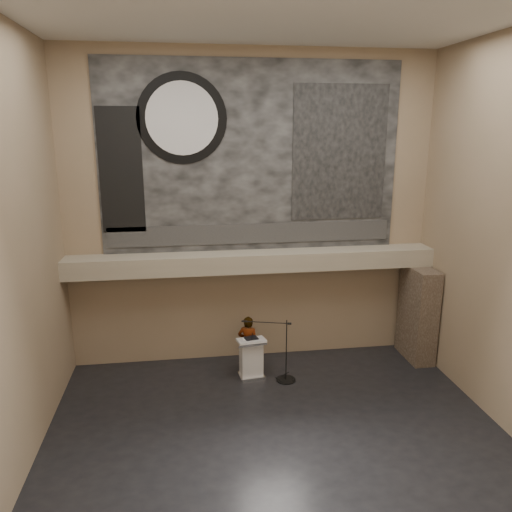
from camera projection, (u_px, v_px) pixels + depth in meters
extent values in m
plane|color=black|center=(277.00, 434.00, 10.86)|extent=(10.00, 10.00, 0.00)
plane|color=silver|center=(282.00, 9.00, 8.72)|extent=(10.00, 10.00, 0.00)
cube|color=#867155|center=(252.00, 212.00, 13.62)|extent=(10.00, 0.02, 8.50)
cube|color=#867155|center=(343.00, 321.00, 5.96)|extent=(10.00, 0.02, 8.50)
cube|color=#867155|center=(10.00, 254.00, 9.09)|extent=(0.02, 8.00, 8.50)
cube|color=gray|center=(254.00, 261.00, 13.56)|extent=(10.00, 0.80, 0.50)
cylinder|color=#B2893D|center=(195.00, 274.00, 13.36)|extent=(0.04, 0.04, 0.06)
cylinder|color=#B2893D|center=(322.00, 269.00, 13.85)|extent=(0.04, 0.04, 0.06)
cube|color=black|center=(252.00, 158.00, 13.23)|extent=(8.00, 0.05, 5.00)
cube|color=#2A2A2A|center=(252.00, 234.00, 13.70)|extent=(7.76, 0.02, 0.55)
cylinder|color=black|center=(182.00, 119.00, 12.68)|extent=(2.30, 0.02, 2.30)
cylinder|color=silver|center=(182.00, 118.00, 12.67)|extent=(1.84, 0.02, 1.84)
cube|color=black|center=(340.00, 153.00, 13.50)|extent=(2.60, 0.02, 3.60)
cube|color=black|center=(121.00, 171.00, 12.79)|extent=(1.10, 0.02, 3.20)
cube|color=#3E3126|center=(418.00, 313.00, 14.19)|extent=(0.60, 1.40, 2.70)
cube|color=silver|center=(251.00, 376.00, 13.35)|extent=(0.70, 0.56, 0.08)
cube|color=silver|center=(251.00, 358.00, 13.22)|extent=(0.61, 0.46, 0.96)
cube|color=silver|center=(251.00, 340.00, 13.07)|extent=(0.78, 0.60, 0.13)
cube|color=black|center=(251.00, 338.00, 13.08)|extent=(0.38, 0.34, 0.04)
cube|color=white|center=(246.00, 339.00, 13.04)|extent=(0.20, 0.27, 0.00)
imported|color=silver|center=(248.00, 343.00, 13.60)|extent=(0.66, 0.54, 1.54)
cylinder|color=black|center=(286.00, 380.00, 13.19)|extent=(0.52, 0.52, 0.02)
cylinder|color=black|center=(286.00, 351.00, 12.98)|extent=(0.03, 0.03, 1.70)
cylinder|color=black|center=(265.00, 322.00, 12.86)|extent=(1.19, 0.35, 0.02)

